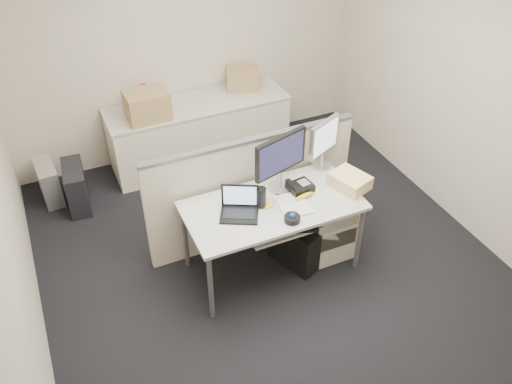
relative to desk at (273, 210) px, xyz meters
name	(u,v)px	position (x,y,z in m)	size (l,w,h in m)	color
floor	(271,266)	(0.00, 0.00, -0.67)	(4.00, 4.50, 0.01)	black
wall_back	(183,39)	(0.00, 2.25, 0.69)	(4.00, 0.02, 2.70)	beige
wall_front	(481,376)	(0.00, -2.25, 0.69)	(4.00, 0.02, 2.70)	beige
wall_right	(476,93)	(2.00, 0.00, 0.69)	(0.02, 4.50, 2.70)	beige
desk	(273,210)	(0.00, 0.00, 0.00)	(1.50, 0.75, 0.73)	#BABAAE
keyboard_tray	(282,227)	(0.00, -0.18, -0.04)	(0.62, 0.32, 0.02)	#BABAAE
drawer_pedestal	(323,220)	(0.55, 0.05, -0.34)	(0.40, 0.55, 0.65)	beige
cubicle_partition	(252,192)	(0.00, 0.45, -0.11)	(2.00, 0.06, 1.10)	beige
back_counter	(199,132)	(0.00, 1.93, -0.30)	(2.00, 0.60, 0.72)	beige
monitor_main	(280,163)	(0.15, 0.18, 0.33)	(0.53, 0.21, 0.53)	black
monitor_small	(323,145)	(0.65, 0.32, 0.30)	(0.39, 0.19, 0.47)	#B7B7BC
laptop	(239,205)	(-0.32, -0.02, 0.18)	(0.31, 0.23, 0.23)	black
trackball	(292,219)	(0.05, -0.26, 0.09)	(0.13, 0.13, 0.05)	black
desk_phone	(300,187)	(0.30, 0.08, 0.10)	(0.21, 0.17, 0.07)	black
paper_stack	(293,205)	(0.15, -0.08, 0.07)	(0.25, 0.31, 0.01)	silver
sticky_pad	(267,205)	(-0.05, 0.00, 0.07)	(0.08, 0.08, 0.01)	gold
travel_mug	(261,198)	(-0.10, 0.02, 0.15)	(0.08, 0.08, 0.17)	black
banana	(304,196)	(0.28, -0.03, 0.09)	(0.19, 0.05, 0.04)	yellow
cellphone	(277,192)	(0.10, 0.13, 0.07)	(0.05, 0.10, 0.01)	black
manila_folders	(350,181)	(0.72, -0.05, 0.13)	(0.25, 0.32, 0.12)	#F3CF8F
keyboard	(290,226)	(0.05, -0.22, -0.02)	(0.47, 0.17, 0.03)	black
pc_tower_desk	(294,246)	(0.20, -0.05, -0.45)	(0.19, 0.46, 0.43)	black
pc_tower_spare_dark	(76,187)	(-1.45, 1.63, -0.43)	(0.20, 0.50, 0.47)	black
pc_tower_spare_silver	(49,182)	(-1.70, 1.87, -0.45)	(0.18, 0.45, 0.42)	#B7B7BC
cardboard_box_left	(147,106)	(-0.57, 1.81, 0.22)	(0.43, 0.32, 0.32)	#A4884A
cardboard_box_right	(243,79)	(0.60, 2.05, 0.18)	(0.36, 0.28, 0.26)	#A4884A
red_binder	(144,100)	(-0.55, 2.03, 0.18)	(0.06, 0.27, 0.25)	red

